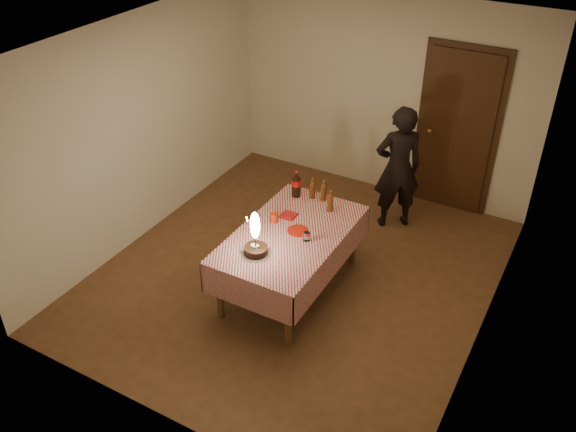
% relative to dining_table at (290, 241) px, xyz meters
% --- Properties ---
extents(ground, '(4.00, 4.50, 0.01)m').
position_rel_dining_table_xyz_m(ground, '(-0.05, 0.26, -0.62)').
color(ground, brown).
rests_on(ground, ground).
extents(room_shell, '(4.04, 4.54, 2.62)m').
position_rel_dining_table_xyz_m(room_shell, '(-0.02, 0.33, 1.04)').
color(room_shell, beige).
rests_on(room_shell, ground).
extents(dining_table, '(1.02, 1.72, 0.72)m').
position_rel_dining_table_xyz_m(dining_table, '(0.00, 0.00, 0.00)').
color(dining_table, brown).
rests_on(dining_table, ground).
extents(birthday_cake, '(0.29, 0.29, 0.47)m').
position_rel_dining_table_xyz_m(birthday_cake, '(-0.12, -0.46, 0.24)').
color(birthday_cake, white).
rests_on(birthday_cake, dining_table).
extents(red_plate, '(0.22, 0.22, 0.01)m').
position_rel_dining_table_xyz_m(red_plate, '(0.05, 0.07, 0.10)').
color(red_plate, '#B3180C').
rests_on(red_plate, dining_table).
extents(red_cup, '(0.08, 0.08, 0.10)m').
position_rel_dining_table_xyz_m(red_cup, '(-0.25, 0.10, 0.15)').
color(red_cup, red).
rests_on(red_cup, dining_table).
extents(clear_cup, '(0.07, 0.07, 0.09)m').
position_rel_dining_table_xyz_m(clear_cup, '(0.20, -0.03, 0.14)').
color(clear_cup, silver).
rests_on(clear_cup, dining_table).
extents(napkin_stack, '(0.15, 0.15, 0.02)m').
position_rel_dining_table_xyz_m(napkin_stack, '(-0.17, 0.26, 0.11)').
color(napkin_stack, '#A41215').
rests_on(napkin_stack, dining_table).
extents(cola_bottle, '(0.10, 0.10, 0.32)m').
position_rel_dining_table_xyz_m(cola_bottle, '(-0.30, 0.67, 0.25)').
color(cola_bottle, black).
rests_on(cola_bottle, dining_table).
extents(amber_bottle_left, '(0.06, 0.06, 0.25)m').
position_rel_dining_table_xyz_m(amber_bottle_left, '(-0.13, 0.72, 0.22)').
color(amber_bottle_left, '#55290E').
rests_on(amber_bottle_left, dining_table).
extents(amber_bottle_right, '(0.06, 0.06, 0.25)m').
position_rel_dining_table_xyz_m(amber_bottle_right, '(0.16, 0.58, 0.22)').
color(amber_bottle_right, '#55290E').
rests_on(amber_bottle_right, dining_table).
extents(amber_bottle_mid, '(0.06, 0.06, 0.25)m').
position_rel_dining_table_xyz_m(amber_bottle_mid, '(0.01, 0.73, 0.22)').
color(amber_bottle_mid, '#55290E').
rests_on(amber_bottle_mid, dining_table).
extents(photographer, '(0.68, 0.64, 1.56)m').
position_rel_dining_table_xyz_m(photographer, '(0.50, 1.73, 0.16)').
color(photographer, black).
rests_on(photographer, ground).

